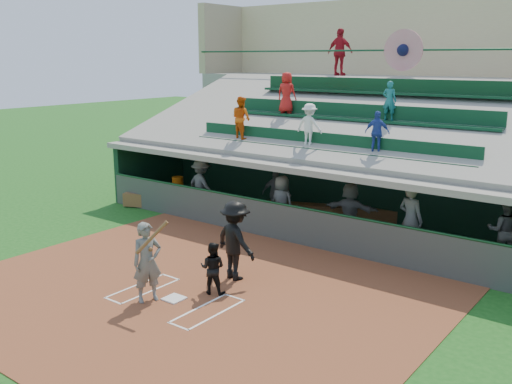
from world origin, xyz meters
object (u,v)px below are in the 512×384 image
Objects in this scene: white_table at (178,196)px; catcher at (213,268)px; home_plate at (174,299)px; batter_at_plate at (147,262)px; water_cooler at (178,182)px.

catcher is at bearing -17.74° from white_table.
batter_at_plate is (-0.41, -0.38, 0.90)m from home_plate.
catcher reaches higher than white_table.
batter_at_plate is 4.70× the size of water_cooler.
batter_at_plate is 2.72× the size of white_table.
home_plate is at bearing 37.05° from catcher.
catcher is (0.47, 0.80, 0.60)m from home_plate.
home_plate is 0.60× the size of white_table.
catcher is 2.94× the size of water_cooler.
catcher is at bearing 53.51° from batter_at_plate.
batter_at_plate is at bearing -136.56° from home_plate.
water_cooler is (-5.52, 6.49, -0.05)m from batter_at_plate.
white_table is at bearing 134.21° from home_plate.
white_table is 1.73× the size of water_cooler.
water_cooler is (-5.92, 6.10, 0.84)m from home_plate.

